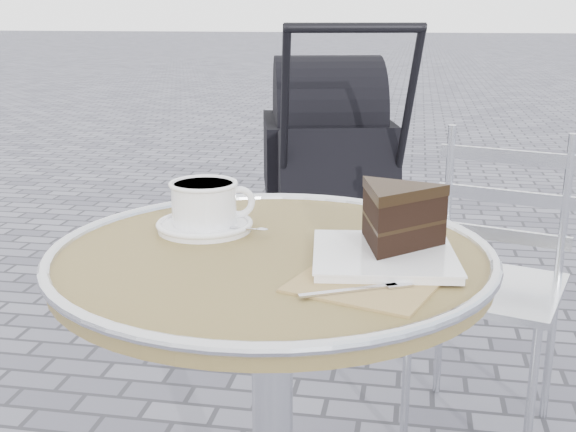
% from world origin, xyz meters
% --- Properties ---
extents(cafe_table, '(0.72, 0.72, 0.74)m').
position_xyz_m(cafe_table, '(0.00, 0.00, 0.57)').
color(cafe_table, silver).
rests_on(cafe_table, ground).
extents(cappuccino_set, '(0.19, 0.16, 0.08)m').
position_xyz_m(cappuccino_set, '(-0.14, 0.10, 0.77)').
color(cappuccino_set, white).
rests_on(cappuccino_set, cafe_table).
extents(cake_plate_set, '(0.26, 0.34, 0.12)m').
position_xyz_m(cake_plate_set, '(0.19, 0.00, 0.78)').
color(cake_plate_set, '#A07F57').
rests_on(cake_plate_set, cafe_table).
extents(bistro_chair, '(0.45, 0.45, 0.81)m').
position_xyz_m(bistro_chair, '(0.44, 0.80, 0.50)').
color(bistro_chair, silver).
rests_on(bistro_chair, ground).
extents(baby_stroller, '(0.68, 1.11, 1.07)m').
position_xyz_m(baby_stroller, '(-0.12, 1.79, 0.48)').
color(baby_stroller, black).
rests_on(baby_stroller, ground).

